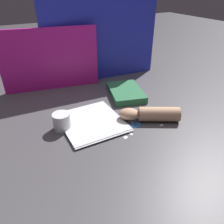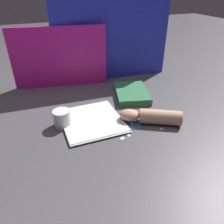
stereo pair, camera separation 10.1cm
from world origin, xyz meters
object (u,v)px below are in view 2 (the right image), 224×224
(scissors, at_px, (132,123))
(mug, at_px, (62,118))
(paper_stack, at_px, (91,121))
(book_closed, at_px, (131,93))
(hand_forearm, at_px, (152,116))

(scissors, distance_m, mug, 0.33)
(paper_stack, xyz_separation_m, mug, (-0.13, 0.02, 0.03))
(paper_stack, bearing_deg, book_closed, 29.84)
(scissors, xyz_separation_m, hand_forearm, (0.09, -0.02, 0.03))
(book_closed, xyz_separation_m, mug, (-0.43, -0.15, 0.02))
(hand_forearm, distance_m, mug, 0.42)
(mug, bearing_deg, paper_stack, -8.37)
(book_closed, bearing_deg, hand_forearm, -97.41)
(paper_stack, height_order, hand_forearm, hand_forearm)
(scissors, bearing_deg, hand_forearm, -14.31)
(book_closed, bearing_deg, paper_stack, -150.16)
(hand_forearm, bearing_deg, book_closed, 82.59)
(hand_forearm, bearing_deg, paper_stack, 156.27)
(hand_forearm, height_order, mug, mug)
(mug, bearing_deg, scissors, -20.05)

